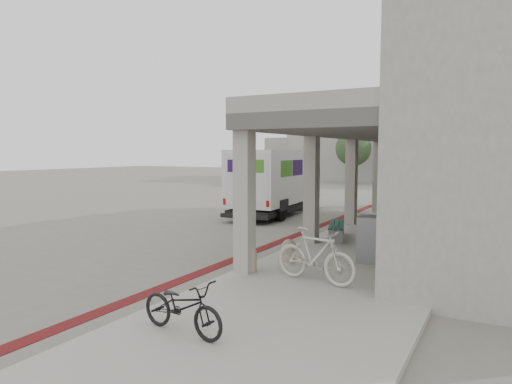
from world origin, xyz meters
The scene contains 14 objects.
ground centered at (0.00, 0.00, 0.00)m, with size 120.00×120.00×0.00m, color #6A665B.
bike_lane_stripe centered at (1.00, 2.00, 0.01)m, with size 0.35×40.00×0.01m, color #571112.
sidewalk centered at (4.00, 0.00, 0.06)m, with size 4.40×28.00×0.12m, color #9E9A8D.
transit_building centered at (6.83, 4.50, 3.40)m, with size 7.60×17.00×7.00m.
distant_backdrop centered at (-2.84, 35.89, 2.70)m, with size 28.00×10.00×6.50m.
tree_left centered at (-5.00, 28.00, 3.18)m, with size 3.20×3.20×4.80m.
tree_mid centered at (2.00, 30.00, 3.18)m, with size 3.20×3.20×4.80m.
fedex_truck centered at (-1.97, 6.35, 1.57)m, with size 2.60×7.03×2.94m.
bench centered at (2.60, 1.41, 0.46)m, with size 1.01×2.07×0.48m.
bollard_near centered at (2.12, -3.39, 0.43)m, with size 0.42×0.42×0.63m.
bollard_far centered at (2.52, -2.02, 0.39)m, with size 0.36×0.36×0.54m.
utility_cabinet centered at (4.30, -1.12, 0.69)m, with size 0.51×0.68×1.14m, color gray.
bicycle_black centered at (3.07, -7.01, 0.54)m, with size 0.55×1.58×0.83m, color black.
bicycle_cream centered at (3.81, -3.50, 0.69)m, with size 0.54×1.91×1.15m, color #B9B7A2.
Camera 1 is at (7.27, -12.31, 2.85)m, focal length 32.00 mm.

